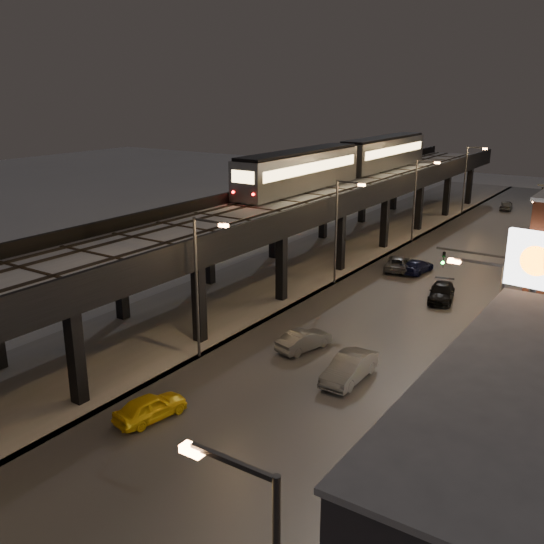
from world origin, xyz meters
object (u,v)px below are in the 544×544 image
Objects in this scene: car_mid_silver at (398,264)px; sign_citgo at (532,294)px; car_taxi at (151,408)px; car_onc_silver at (349,369)px; car_onc_white at (442,293)px; subway_train at (347,160)px; car_mid_dark at (417,267)px; car_near_white at (304,341)px; car_onc_red at (514,267)px; car_onc_dark at (416,430)px; car_far_white at (506,206)px.

sign_citgo is (16.13, -26.40, 7.71)m from car_mid_silver.
car_onc_silver is (6.49, 9.48, 0.10)m from car_taxi.
car_onc_white is 23.98m from sign_citgo.
subway_train is at bearing -65.05° from car_taxi.
car_mid_silver is 1.14× the size of car_mid_dark.
car_near_white is 0.37× the size of sign_citgo.
car_mid_silver is 1.05× the size of car_onc_white.
car_mid_dark is at bearing -162.38° from car_onc_red.
car_near_white is 25.76m from car_onc_red.
car_mid_dark is (1.98, 32.05, -0.06)m from car_taxi.
car_mid_silver is at bearing -166.83° from car_onc_red.
car_onc_silver is 6.88m from car_onc_dark.
car_onc_red is at bearing 96.46° from car_far_white.
car_near_white is at bearing -89.48° from car_taxi.
car_taxi is at bearing 80.63° from car_far_white.
subway_train is at bearing 123.08° from car_onc_white.
car_onc_silver reaches higher than car_far_white.
car_far_white is 0.71× the size of car_onc_dark.
car_taxi is 0.93× the size of car_mid_dark.
car_mid_silver is 29.03m from car_onc_dark.
car_near_white is (2.11, 11.73, -0.01)m from car_taxi.
car_onc_white is (4.23, 14.21, -0.00)m from car_near_white.
car_onc_dark is 21.27m from car_onc_white.
car_mid_silver is at bearing 79.92° from car_far_white.
car_onc_red reaches higher than car_mid_dark.
car_onc_dark is 31.08m from car_onc_red.
car_onc_dark is at bearing -36.17° from car_onc_silver.
car_onc_white is (4.98, -41.46, 0.01)m from car_far_white.
car_onc_silver is (6.28, -22.47, 0.10)m from car_mid_silver.
car_onc_silver reaches higher than car_onc_dark.
car_mid_silver is 31.89m from sign_citgo.
sign_citgo is (4.28, 0.10, 7.63)m from car_onc_dark.
subway_train reaches higher than car_onc_silver.
car_taxi is 0.82× the size of car_mid_silver.
car_onc_dark reaches higher than car_mid_dark.
car_onc_silver is 1.03× the size of car_onc_white.
subway_train is at bearing 126.45° from sign_citgo.
subway_train is at bearing 151.64° from car_onc_red.
car_mid_silver is at bearing -43.05° from subway_train.
car_near_white is at bearing 80.38° from car_mid_silver.
car_mid_dark is at bearing -75.10° from car_near_white.
car_taxi is 18.90m from sign_citgo.
car_mid_silver is 10.29m from car_onc_red.
car_onc_dark is 1.18× the size of car_onc_white.
sign_citgo is at bearing -90.05° from car_onc_red.
sign_citgo is (6.87, -30.87, 7.60)m from car_onc_red.
car_onc_silver is 27.10m from car_onc_red.
car_taxi is 31.95m from car_mid_silver.
car_taxi is 0.86× the size of car_onc_red.
car_far_white is at bearing -74.71° from car_near_white.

